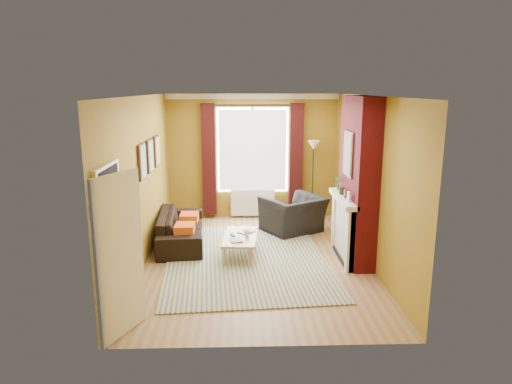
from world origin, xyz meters
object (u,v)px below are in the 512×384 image
(armchair, at_px, (293,215))
(floor_lamp, at_px, (313,158))
(wicker_stool, at_px, (272,212))
(sofa, at_px, (181,228))
(coffee_table, at_px, (240,238))

(armchair, xyz_separation_m, floor_lamp, (0.52, 0.86, 1.05))
(armchair, height_order, wicker_stool, armchair)
(wicker_stool, distance_m, floor_lamp, 1.52)
(sofa, distance_m, armchair, 2.32)
(armchair, xyz_separation_m, coffee_table, (-1.09, -1.38, -0.03))
(armchair, bearing_deg, coffee_table, 19.12)
(sofa, relative_size, armchair, 1.82)
(sofa, xyz_separation_m, wicker_stool, (1.84, 1.44, -0.10))
(armchair, xyz_separation_m, wicker_stool, (-0.40, 0.80, -0.17))
(floor_lamp, bearing_deg, sofa, -151.48)
(sofa, relative_size, coffee_table, 1.76)
(armchair, distance_m, wicker_stool, 0.91)
(armchair, bearing_deg, floor_lamp, -153.43)
(armchair, distance_m, floor_lamp, 1.45)
(floor_lamp, bearing_deg, armchair, -120.97)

